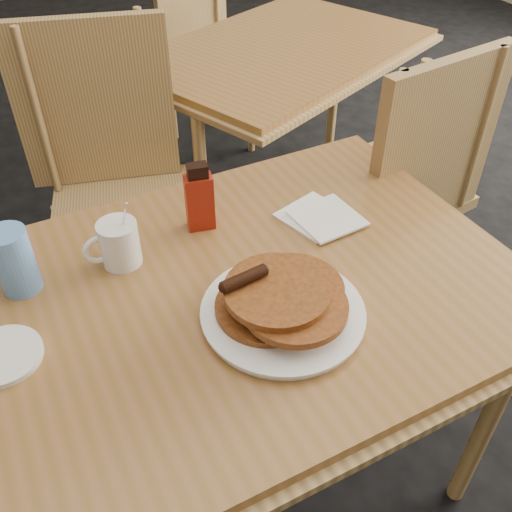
{
  "coord_description": "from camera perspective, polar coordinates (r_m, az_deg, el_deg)",
  "views": [
    {
      "loc": [
        -0.37,
        -0.73,
        1.55
      ],
      "look_at": [
        0.02,
        0.03,
        0.82
      ],
      "focal_mm": 40.0,
      "sensor_mm": 36.0,
      "label": 1
    }
  ],
  "objects": [
    {
      "name": "neighbor_table",
      "position": [
        2.33,
        2.51,
        19.26
      ],
      "size": [
        1.36,
        1.15,
        0.75
      ],
      "rotation": [
        0.0,
        0.0,
        0.38
      ],
      "color": "#925D33",
      "rests_on": "floor"
    },
    {
      "name": "floor",
      "position": [
        1.76,
        -0.28,
        -21.59
      ],
      "size": [
        10.0,
        10.0,
        0.0
      ],
      "primitive_type": "plane",
      "color": "black",
      "rests_on": "ground"
    },
    {
      "name": "chair_neighbor_near",
      "position": [
        1.81,
        14.41,
        7.75
      ],
      "size": [
        0.51,
        0.51,
        1.01
      ],
      "rotation": [
        0.0,
        0.0,
        0.11
      ],
      "color": "tan",
      "rests_on": "floor"
    },
    {
      "name": "blue_tumbler",
      "position": [
        1.21,
        -23.05,
        -0.45
      ],
      "size": [
        0.1,
        0.1,
        0.14
      ],
      "primitive_type": "cylinder",
      "rotation": [
        0.0,
        0.0,
        0.26
      ],
      "color": "#5E95DE",
      "rests_on": "main_table"
    },
    {
      "name": "syrup_bottle",
      "position": [
        1.28,
        -5.68,
        5.69
      ],
      "size": [
        0.07,
        0.05,
        0.16
      ],
      "rotation": [
        0.0,
        0.0,
        -0.23
      ],
      "color": "maroon",
      "rests_on": "main_table"
    },
    {
      "name": "chair_neighbor_far",
      "position": [
        3.03,
        -5.55,
        20.28
      ],
      "size": [
        0.45,
        0.45,
        0.86
      ],
      "rotation": [
        0.0,
        0.0,
        0.18
      ],
      "color": "tan",
      "rests_on": "floor"
    },
    {
      "name": "main_table",
      "position": [
        1.19,
        -3.1,
        -4.91
      ],
      "size": [
        1.27,
        0.86,
        0.75
      ],
      "rotation": [
        0.0,
        0.0,
        -0.0
      ],
      "color": "#925D33",
      "rests_on": "floor"
    },
    {
      "name": "pancake_plate",
      "position": [
        1.08,
        2.65,
        -4.91
      ],
      "size": [
        0.32,
        0.32,
        0.1
      ],
      "rotation": [
        0.0,
        0.0,
        -0.34
      ],
      "color": "white",
      "rests_on": "main_table"
    },
    {
      "name": "coffee_mug",
      "position": [
        1.22,
        -13.63,
        1.26
      ],
      "size": [
        0.12,
        0.08,
        0.16
      ],
      "rotation": [
        0.0,
        0.0,
        0.09
      ],
      "color": "white",
      "rests_on": "main_table"
    },
    {
      "name": "chair_main_far",
      "position": [
        1.83,
        -13.99,
        8.69
      ],
      "size": [
        0.58,
        0.59,
        1.04
      ],
      "rotation": [
        0.0,
        0.0,
        -0.28
      ],
      "color": "tan",
      "rests_on": "floor"
    },
    {
      "name": "side_saucer",
      "position": [
        1.13,
        -24.03,
        -9.14
      ],
      "size": [
        0.17,
        0.17,
        0.01
      ],
      "primitive_type": "cylinder",
      "rotation": [
        0.0,
        0.0,
        -0.21
      ],
      "color": "white",
      "rests_on": "main_table"
    },
    {
      "name": "napkin_stack",
      "position": [
        1.34,
        6.51,
        3.89
      ],
      "size": [
        0.18,
        0.19,
        0.01
      ],
      "rotation": [
        0.0,
        0.0,
        0.27
      ],
      "color": "white",
      "rests_on": "main_table"
    }
  ]
}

